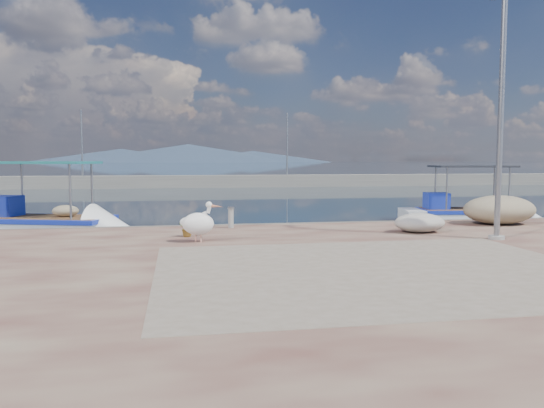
{
  "coord_description": "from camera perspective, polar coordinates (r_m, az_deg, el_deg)",
  "views": [
    {
      "loc": [
        -3.01,
        -13.15,
        2.74
      ],
      "look_at": [
        0.0,
        3.8,
        1.3
      ],
      "focal_mm": 35.0,
      "sensor_mm": 36.0,
      "label": 1
    }
  ],
  "objects": [
    {
      "name": "ground",
      "position": [
        13.77,
        2.79,
        -6.7
      ],
      "size": [
        1400.0,
        1400.0,
        0.0
      ],
      "primitive_type": "plane",
      "color": "#162635",
      "rests_on": "ground"
    },
    {
      "name": "net_pile_c",
      "position": [
        20.06,
        23.25,
        -0.57
      ],
      "size": [
        2.56,
        1.83,
        1.01
      ],
      "primitive_type": "ellipsoid",
      "color": "tan",
      "rests_on": "quay"
    },
    {
      "name": "bollard_near",
      "position": [
        17.47,
        -4.44,
        -1.34
      ],
      "size": [
        0.23,
        0.23,
        0.7
      ],
      "color": "gray",
      "rests_on": "quay"
    },
    {
      "name": "quay",
      "position": [
        8.15,
        12.47,
        -13.12
      ],
      "size": [
        44.0,
        22.0,
        0.5
      ],
      "primitive_type": "cube",
      "color": "#532724",
      "rests_on": "ground"
    },
    {
      "name": "mountains",
      "position": [
        663.23,
        -9.47,
        5.29
      ],
      "size": [
        370.0,
        280.0,
        22.0
      ],
      "color": "#28384C",
      "rests_on": "ground"
    },
    {
      "name": "quay_patch",
      "position": [
        11.14,
        11.33,
        -6.89
      ],
      "size": [
        9.0,
        7.0,
        0.01
      ],
      "primitive_type": "cube",
      "color": "gray",
      "rests_on": "quay"
    },
    {
      "name": "breakwater",
      "position": [
        53.28,
        -6.83,
        2.44
      ],
      "size": [
        120.0,
        2.2,
        7.5
      ],
      "color": "gray",
      "rests_on": "ground"
    },
    {
      "name": "boat_left",
      "position": [
        21.37,
        -23.27,
        -2.32
      ],
      "size": [
        6.85,
        4.02,
        3.13
      ],
      "rotation": [
        0.0,
        0.0,
        -0.31
      ],
      "color": "white",
      "rests_on": "ground"
    },
    {
      "name": "net_pile_d",
      "position": [
        17.03,
        15.59,
        -1.95
      ],
      "size": [
        1.59,
        1.19,
        0.59
      ],
      "primitive_type": "ellipsoid",
      "color": "#B5B1A8",
      "rests_on": "quay"
    },
    {
      "name": "boat_right",
      "position": [
        24.8,
        20.42,
        -1.34
      ],
      "size": [
        6.3,
        2.94,
        2.92
      ],
      "rotation": [
        0.0,
        0.0,
        -0.16
      ],
      "color": "white",
      "rests_on": "ground"
    },
    {
      "name": "potted_plant",
      "position": [
        15.66,
        -9.04,
        -2.54
      ],
      "size": [
        0.55,
        0.5,
        0.52
      ],
      "primitive_type": "imported",
      "rotation": [
        0.0,
        0.0,
        -0.23
      ],
      "color": "#33722D",
      "rests_on": "quay"
    },
    {
      "name": "pelican",
      "position": [
        14.52,
        -7.88,
        -2.04
      ],
      "size": [
        1.17,
        0.75,
        1.12
      ],
      "rotation": [
        0.0,
        0.0,
        -0.3
      ],
      "color": "tan",
      "rests_on": "quay"
    },
    {
      "name": "lamp_post",
      "position": [
        16.19,
        23.32,
        8.14
      ],
      "size": [
        0.44,
        0.96,
        7.0
      ],
      "color": "gray",
      "rests_on": "quay"
    }
  ]
}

